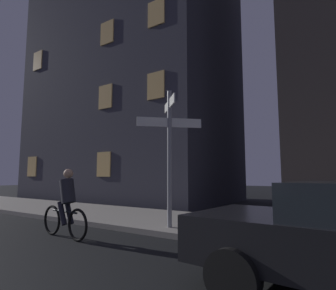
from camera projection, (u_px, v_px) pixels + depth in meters
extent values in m
cube|color=gray|center=(212.00, 226.00, 7.69)|extent=(40.00, 3.50, 0.14)
cylinder|color=gray|center=(170.00, 157.00, 7.28)|extent=(0.12, 0.12, 3.58)
cube|color=white|center=(169.00, 104.00, 7.44)|extent=(0.92, 0.92, 0.24)
cube|color=white|center=(170.00, 122.00, 7.38)|extent=(1.26, 1.26, 0.24)
cylinder|color=black|center=(232.00, 277.00, 3.12)|extent=(0.65, 0.26, 0.64)
cylinder|color=black|center=(278.00, 246.00, 4.48)|extent=(0.65, 0.26, 0.64)
sphere|color=#F9EFCC|center=(188.00, 234.00, 3.85)|extent=(0.16, 0.16, 0.16)
sphere|color=#F9EFCC|center=(226.00, 223.00, 4.77)|extent=(0.16, 0.16, 0.16)
torus|color=black|center=(52.00, 220.00, 6.86)|extent=(0.72, 0.12, 0.72)
torus|color=black|center=(78.00, 225.00, 6.18)|extent=(0.72, 0.12, 0.72)
cylinder|color=black|center=(65.00, 211.00, 6.55)|extent=(1.00, 0.13, 0.04)
cylinder|color=#26262D|center=(68.00, 191.00, 6.54)|extent=(0.48, 0.36, 0.61)
sphere|color=tan|center=(68.00, 174.00, 6.58)|extent=(0.22, 0.22, 0.22)
cylinder|color=black|center=(62.00, 213.00, 6.44)|extent=(0.35, 0.15, 0.55)
cylinder|color=black|center=(69.00, 213.00, 6.58)|extent=(0.35, 0.15, 0.55)
cube|color=#383842|center=(130.00, 70.00, 17.93)|extent=(12.51, 6.96, 16.50)
cube|color=#F2C672|center=(32.00, 167.00, 16.94)|extent=(0.90, 0.06, 1.20)
cube|color=#F2C672|center=(104.00, 164.00, 13.48)|extent=(0.90, 0.06, 1.20)
cube|color=#F2C672|center=(105.00, 97.00, 13.85)|extent=(0.90, 0.06, 1.20)
cube|color=#F2C672|center=(156.00, 85.00, 12.11)|extent=(0.90, 0.06, 1.20)
cube|color=#F2C672|center=(38.00, 61.00, 17.69)|extent=(0.90, 0.06, 1.20)
cube|color=#F2C672|center=(107.00, 33.00, 14.22)|extent=(0.90, 0.06, 1.20)
cube|color=#F2C672|center=(156.00, 13.00, 12.48)|extent=(0.90, 0.06, 1.20)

